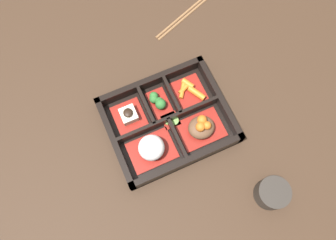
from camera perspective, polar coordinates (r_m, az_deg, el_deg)
The scene contains 11 objects.
ground_plane at distance 0.81m, azimuth -0.00°, elevation -0.57°, with size 3.00×3.00×0.00m, color #382619.
bento_base at distance 0.80m, azimuth -0.00°, elevation -0.46°, with size 0.29×0.23×0.01m.
bento_rim at distance 0.79m, azimuth -0.07°, elevation 0.06°, with size 0.29×0.23×0.04m.
bowl_stew at distance 0.78m, azimuth 5.85°, elevation -1.27°, with size 0.11×0.08×0.05m.
bowl_rice at distance 0.75m, azimuth -2.88°, elevation -4.94°, with size 0.11×0.08×0.06m.
bowl_carrots at distance 0.82m, azimuth 3.83°, elevation 5.07°, with size 0.07×0.08×0.02m.
bowl_greens at distance 0.80m, azimuth -1.75°, elevation 3.14°, with size 0.05×0.08×0.03m.
bowl_tofu at distance 0.80m, azimuth -6.82°, elevation 0.77°, with size 0.07×0.08×0.04m.
bowl_pickles at distance 0.79m, azimuth 0.64°, elevation -0.14°, with size 0.04×0.04×0.01m.
tea_cup at distance 0.78m, azimuth 17.70°, elevation -12.03°, with size 0.07×0.07×0.05m.
chopsticks at distance 0.96m, azimuth 3.34°, elevation 18.12°, with size 0.22×0.10×0.01m.
Camera 1 is at (0.10, 0.23, 0.77)m, focal length 35.00 mm.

